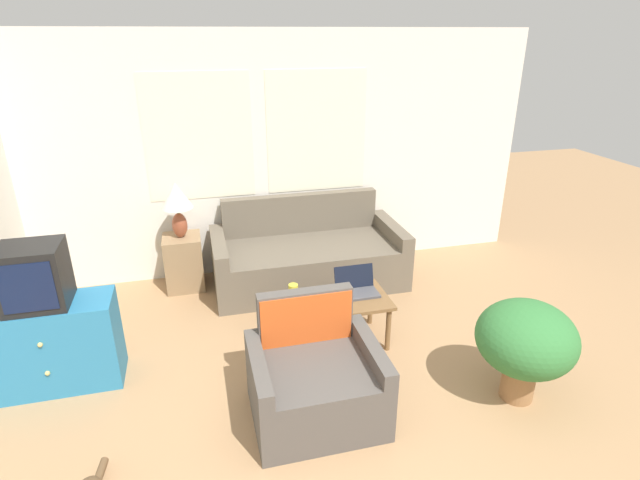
{
  "coord_description": "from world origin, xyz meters",
  "views": [
    {
      "loc": [
        -0.78,
        -1.83,
        2.56
      ],
      "look_at": [
        0.3,
        2.34,
        0.75
      ],
      "focal_mm": 28.0,
      "sensor_mm": 36.0,
      "label": 1
    }
  ],
  "objects_px": {
    "coffee_table": "(334,304)",
    "cup_yellow": "(294,298)",
    "cup_white": "(293,290)",
    "laptop": "(356,287)",
    "cup_navy": "(328,308)",
    "potted_plant": "(526,341)",
    "couch": "(307,257)",
    "armchair": "(315,380)",
    "television": "(34,276)",
    "table_lamp": "(177,201)"
  },
  "relations": [
    {
      "from": "coffee_table",
      "to": "cup_white",
      "type": "distance_m",
      "value": 0.37
    },
    {
      "from": "cup_yellow",
      "to": "cup_white",
      "type": "height_order",
      "value": "cup_white"
    },
    {
      "from": "potted_plant",
      "to": "couch",
      "type": "bearing_deg",
      "value": 115.75
    },
    {
      "from": "table_lamp",
      "to": "cup_yellow",
      "type": "bearing_deg",
      "value": -56.59
    },
    {
      "from": "television",
      "to": "cup_white",
      "type": "height_order",
      "value": "television"
    },
    {
      "from": "couch",
      "to": "coffee_table",
      "type": "distance_m",
      "value": 1.23
    },
    {
      "from": "armchair",
      "to": "table_lamp",
      "type": "relative_size",
      "value": 1.55
    },
    {
      "from": "armchair",
      "to": "table_lamp",
      "type": "xyz_separation_m",
      "value": [
        -0.88,
        2.21,
        0.7
      ]
    },
    {
      "from": "coffee_table",
      "to": "cup_yellow",
      "type": "distance_m",
      "value": 0.36
    },
    {
      "from": "laptop",
      "to": "armchair",
      "type": "bearing_deg",
      "value": -124.5
    },
    {
      "from": "couch",
      "to": "laptop",
      "type": "distance_m",
      "value": 1.19
    },
    {
      "from": "couch",
      "to": "cup_yellow",
      "type": "distance_m",
      "value": 1.28
    },
    {
      "from": "television",
      "to": "coffee_table",
      "type": "relative_size",
      "value": 0.49
    },
    {
      "from": "armchair",
      "to": "cup_navy",
      "type": "distance_m",
      "value": 0.7
    },
    {
      "from": "cup_yellow",
      "to": "laptop",
      "type": "bearing_deg",
      "value": 3.62
    },
    {
      "from": "table_lamp",
      "to": "laptop",
      "type": "height_order",
      "value": "table_lamp"
    },
    {
      "from": "laptop",
      "to": "cup_navy",
      "type": "height_order",
      "value": "laptop"
    },
    {
      "from": "coffee_table",
      "to": "cup_white",
      "type": "bearing_deg",
      "value": 155.26
    },
    {
      "from": "couch",
      "to": "coffee_table",
      "type": "relative_size",
      "value": 2.14
    },
    {
      "from": "couch",
      "to": "cup_white",
      "type": "bearing_deg",
      "value": -109.26
    },
    {
      "from": "couch",
      "to": "cup_navy",
      "type": "bearing_deg",
      "value": -96.19
    },
    {
      "from": "laptop",
      "to": "coffee_table",
      "type": "bearing_deg",
      "value": -163.59
    },
    {
      "from": "couch",
      "to": "television",
      "type": "height_order",
      "value": "television"
    },
    {
      "from": "cup_yellow",
      "to": "armchair",
      "type": "bearing_deg",
      "value": -91.86
    },
    {
      "from": "couch",
      "to": "armchair",
      "type": "distance_m",
      "value": 2.07
    },
    {
      "from": "couch",
      "to": "cup_yellow",
      "type": "xyz_separation_m",
      "value": [
        -0.4,
        -1.2,
        0.21
      ]
    },
    {
      "from": "couch",
      "to": "coffee_table",
      "type": "height_order",
      "value": "couch"
    },
    {
      "from": "coffee_table",
      "to": "cup_navy",
      "type": "relative_size",
      "value": 11.81
    },
    {
      "from": "potted_plant",
      "to": "cup_navy",
      "type": "bearing_deg",
      "value": 145.86
    },
    {
      "from": "couch",
      "to": "cup_yellow",
      "type": "relative_size",
      "value": 21.81
    },
    {
      "from": "cup_navy",
      "to": "potted_plant",
      "type": "relative_size",
      "value": 0.1
    },
    {
      "from": "television",
      "to": "cup_yellow",
      "type": "distance_m",
      "value": 1.95
    },
    {
      "from": "cup_white",
      "to": "potted_plant",
      "type": "bearing_deg",
      "value": -38.92
    },
    {
      "from": "coffee_table",
      "to": "laptop",
      "type": "height_order",
      "value": "laptop"
    },
    {
      "from": "coffee_table",
      "to": "table_lamp",
      "type": "bearing_deg",
      "value": 131.65
    },
    {
      "from": "cup_yellow",
      "to": "cup_white",
      "type": "xyz_separation_m",
      "value": [
        0.02,
        0.12,
        0.01
      ]
    },
    {
      "from": "cup_white",
      "to": "television",
      "type": "bearing_deg",
      "value": -175.57
    },
    {
      "from": "armchair",
      "to": "laptop",
      "type": "bearing_deg",
      "value": 55.5
    },
    {
      "from": "laptop",
      "to": "couch",
      "type": "bearing_deg",
      "value": 98.44
    },
    {
      "from": "cup_navy",
      "to": "couch",
      "type": "bearing_deg",
      "value": 83.81
    },
    {
      "from": "table_lamp",
      "to": "cup_yellow",
      "type": "relative_size",
      "value": 6.25
    },
    {
      "from": "laptop",
      "to": "cup_white",
      "type": "distance_m",
      "value": 0.55
    },
    {
      "from": "couch",
      "to": "laptop",
      "type": "relative_size",
      "value": 5.7
    },
    {
      "from": "table_lamp",
      "to": "cup_white",
      "type": "bearing_deg",
      "value": -53.58
    },
    {
      "from": "cup_yellow",
      "to": "cup_white",
      "type": "relative_size",
      "value": 0.87
    },
    {
      "from": "couch",
      "to": "cup_yellow",
      "type": "bearing_deg",
      "value": -108.33
    },
    {
      "from": "cup_yellow",
      "to": "cup_white",
      "type": "distance_m",
      "value": 0.12
    },
    {
      "from": "armchair",
      "to": "laptop",
      "type": "xyz_separation_m",
      "value": [
        0.59,
        0.87,
        0.22
      ]
    },
    {
      "from": "laptop",
      "to": "cup_white",
      "type": "height_order",
      "value": "laptop"
    },
    {
      "from": "cup_yellow",
      "to": "potted_plant",
      "type": "distance_m",
      "value": 1.83
    }
  ]
}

